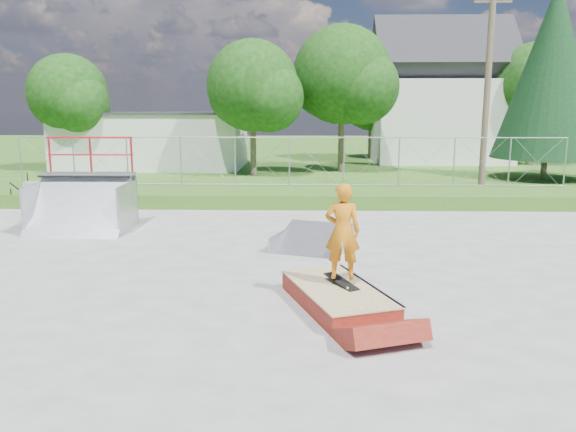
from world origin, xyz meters
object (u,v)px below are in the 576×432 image
(grind_box, at_px, (337,298))
(skater, at_px, (342,236))
(quarter_pipe, at_px, (79,186))
(flat_bank_ramp, at_px, (312,240))

(grind_box, height_order, skater, skater)
(grind_box, bearing_deg, quarter_pipe, 119.48)
(grind_box, xyz_separation_m, flat_bank_ramp, (-0.36, 3.96, 0.06))
(grind_box, relative_size, skater, 1.67)
(quarter_pipe, bearing_deg, grind_box, -42.43)
(quarter_pipe, relative_size, flat_bank_ramp, 1.47)
(quarter_pipe, xyz_separation_m, skater, (6.70, -5.62, -0.04))
(grind_box, bearing_deg, skater, 41.58)
(quarter_pipe, relative_size, skater, 1.55)
(flat_bank_ramp, xyz_separation_m, skater, (0.44, -3.81, 0.98))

